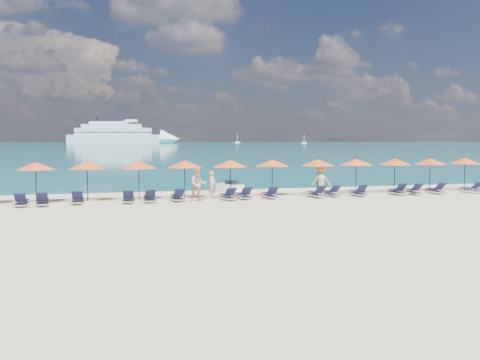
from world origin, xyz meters
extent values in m
plane|color=beige|center=(0.00, 0.00, 0.00)|extent=(1400.00, 1400.00, 0.00)
cube|color=#1FA9B2|center=(0.00, 660.00, 0.01)|extent=(1600.00, 1300.00, 0.01)
cube|color=white|center=(13.56, 573.91, 4.62)|extent=(102.12, 49.87, 9.23)
cone|color=white|center=(71.30, 554.49, 4.62)|extent=(25.72, 25.72, 20.31)
cube|color=white|center=(11.81, 574.50, 12.92)|extent=(81.99, 40.77, 7.38)
cube|color=white|center=(10.06, 575.09, 18.46)|extent=(64.08, 33.19, 4.62)
cube|color=white|center=(8.31, 575.67, 22.15)|extent=(43.95, 24.09, 3.23)
cube|color=black|center=(11.81, 574.50, 11.54)|extent=(83.02, 41.27, 0.83)
cube|color=black|center=(11.81, 574.50, 14.77)|extent=(80.97, 40.27, 0.83)
cylinder|color=black|center=(-3.76, 579.73, 25.85)|extent=(4.06, 4.06, 5.08)
cube|color=white|center=(203.88, 497.87, 0.71)|extent=(5.36, 1.79, 1.43)
cylinder|color=white|center=(203.88, 497.87, 5.36)|extent=(0.32, 0.32, 8.93)
cube|color=white|center=(155.02, 586.09, 0.82)|extent=(6.15, 2.05, 1.64)
cylinder|color=white|center=(155.02, 586.09, 6.15)|extent=(0.37, 0.37, 10.25)
cube|color=white|center=(0.87, 8.79, 0.26)|extent=(1.57, 2.18, 0.47)
cube|color=black|center=(0.95, 8.63, 0.60)|extent=(0.75, 0.96, 0.30)
cylinder|color=black|center=(0.65, 9.25, 0.73)|extent=(0.45, 0.25, 0.05)
imported|color=tan|center=(-1.20, 4.65, 0.82)|extent=(0.70, 0.70, 1.64)
imported|color=tan|center=(-2.24, 3.67, 0.96)|extent=(0.93, 0.54, 1.91)
imported|color=tan|center=(5.55, 4.57, 0.91)|extent=(1.29, 0.93, 1.81)
cylinder|color=black|center=(-10.82, 5.12, 1.10)|extent=(0.05, 0.05, 2.20)
cone|color=#F85523|center=(-10.82, 5.12, 2.02)|extent=(2.10, 2.10, 0.42)
sphere|color=black|center=(-10.82, 5.12, 2.24)|extent=(0.08, 0.08, 0.08)
cylinder|color=black|center=(-8.15, 5.23, 1.10)|extent=(0.05, 0.05, 2.20)
cone|color=#F85523|center=(-8.15, 5.23, 2.02)|extent=(2.10, 2.10, 0.42)
sphere|color=black|center=(-8.15, 5.23, 2.24)|extent=(0.08, 0.08, 0.08)
cylinder|color=black|center=(-5.35, 5.09, 1.10)|extent=(0.05, 0.05, 2.20)
cone|color=#F85523|center=(-5.35, 5.09, 2.02)|extent=(2.10, 2.10, 0.42)
sphere|color=black|center=(-5.35, 5.09, 2.24)|extent=(0.08, 0.08, 0.08)
cylinder|color=black|center=(-2.71, 5.30, 1.10)|extent=(0.05, 0.05, 2.20)
cone|color=#F85523|center=(-2.71, 5.30, 2.02)|extent=(2.10, 2.10, 0.42)
sphere|color=black|center=(-2.71, 5.30, 2.24)|extent=(0.08, 0.08, 0.08)
cylinder|color=black|center=(-0.03, 5.11, 1.10)|extent=(0.05, 0.05, 2.20)
cone|color=#F85523|center=(-0.03, 5.11, 2.02)|extent=(2.10, 2.10, 0.42)
sphere|color=black|center=(-0.03, 5.11, 2.24)|extent=(0.08, 0.08, 0.08)
cylinder|color=black|center=(2.68, 5.35, 1.10)|extent=(0.05, 0.05, 2.20)
cone|color=#F85523|center=(2.68, 5.35, 2.02)|extent=(2.10, 2.10, 0.42)
sphere|color=black|center=(2.68, 5.35, 2.24)|extent=(0.08, 0.08, 0.08)
cylinder|color=black|center=(5.54, 5.11, 1.10)|extent=(0.05, 0.05, 2.20)
cone|color=#F85523|center=(5.54, 5.11, 2.02)|extent=(2.10, 2.10, 0.42)
sphere|color=black|center=(5.54, 5.11, 2.24)|extent=(0.08, 0.08, 0.08)
cylinder|color=black|center=(8.29, 5.35, 1.10)|extent=(0.05, 0.05, 2.20)
cone|color=#F85523|center=(8.29, 5.35, 2.02)|extent=(2.10, 2.10, 0.42)
sphere|color=black|center=(8.29, 5.35, 2.24)|extent=(0.08, 0.08, 0.08)
cylinder|color=black|center=(10.94, 5.18, 1.10)|extent=(0.05, 0.05, 2.20)
cone|color=#F85523|center=(10.94, 5.18, 2.02)|extent=(2.10, 2.10, 0.42)
sphere|color=black|center=(10.94, 5.18, 2.24)|extent=(0.08, 0.08, 0.08)
cylinder|color=black|center=(13.53, 5.14, 1.10)|extent=(0.05, 0.05, 2.20)
cone|color=#F85523|center=(13.53, 5.14, 2.02)|extent=(2.10, 2.10, 0.42)
sphere|color=black|center=(13.53, 5.14, 2.24)|extent=(0.08, 0.08, 0.08)
cylinder|color=black|center=(16.28, 5.23, 1.10)|extent=(0.05, 0.05, 2.20)
cone|color=#F85523|center=(16.28, 5.23, 2.02)|extent=(2.10, 2.10, 0.42)
sphere|color=black|center=(16.28, 5.23, 2.24)|extent=(0.08, 0.08, 0.08)
cube|color=silver|center=(-11.39, 3.81, 0.14)|extent=(0.63, 1.70, 0.06)
cube|color=black|center=(-11.39, 4.06, 0.30)|extent=(0.56, 1.10, 0.04)
cube|color=black|center=(-11.40, 3.26, 0.55)|extent=(0.55, 0.54, 0.43)
cube|color=silver|center=(-10.38, 3.83, 0.14)|extent=(0.67, 1.72, 0.06)
cube|color=black|center=(-10.39, 4.08, 0.30)|extent=(0.58, 1.12, 0.04)
cube|color=black|center=(-10.36, 3.28, 0.55)|extent=(0.57, 0.55, 0.43)
cube|color=silver|center=(-8.65, 4.20, 0.14)|extent=(0.64, 1.71, 0.06)
cube|color=black|center=(-8.64, 4.45, 0.30)|extent=(0.56, 1.11, 0.04)
cube|color=black|center=(-8.65, 3.65, 0.55)|extent=(0.56, 0.54, 0.43)
cube|color=silver|center=(-6.01, 3.93, 0.14)|extent=(0.76, 1.75, 0.06)
cube|color=black|center=(-5.99, 4.18, 0.30)|extent=(0.64, 1.14, 0.04)
cube|color=black|center=(-6.05, 3.39, 0.55)|extent=(0.59, 0.58, 0.43)
cube|color=silver|center=(-4.88, 3.94, 0.14)|extent=(0.64, 1.71, 0.06)
cube|color=black|center=(-4.88, 4.19, 0.30)|extent=(0.56, 1.11, 0.04)
cube|color=black|center=(-4.89, 3.39, 0.55)|extent=(0.56, 0.54, 0.43)
cube|color=silver|center=(-3.32, 4.15, 0.14)|extent=(0.69, 1.72, 0.06)
cube|color=black|center=(-3.33, 4.40, 0.30)|extent=(0.59, 1.12, 0.04)
cube|color=black|center=(-3.30, 3.60, 0.55)|extent=(0.57, 0.56, 0.43)
cube|color=silver|center=(-0.47, 3.91, 0.14)|extent=(0.74, 1.74, 0.06)
cube|color=black|center=(-0.49, 4.16, 0.30)|extent=(0.62, 1.14, 0.04)
cube|color=black|center=(-0.43, 3.36, 0.55)|extent=(0.59, 0.57, 0.43)
cube|color=silver|center=(0.54, 4.15, 0.14)|extent=(0.69, 1.72, 0.06)
cube|color=black|center=(0.53, 4.40, 0.30)|extent=(0.60, 1.12, 0.04)
cube|color=black|center=(0.56, 3.60, 0.55)|extent=(0.57, 0.56, 0.43)
cube|color=silver|center=(2.11, 4.09, 0.14)|extent=(0.63, 1.70, 0.06)
cube|color=black|center=(2.11, 4.34, 0.30)|extent=(0.56, 1.10, 0.04)
cube|color=black|center=(2.11, 3.54, 0.55)|extent=(0.55, 0.54, 0.43)
cube|color=silver|center=(4.91, 3.82, 0.14)|extent=(0.73, 1.74, 0.06)
cube|color=black|center=(4.90, 4.07, 0.30)|extent=(0.62, 1.13, 0.04)
cube|color=black|center=(4.95, 3.27, 0.55)|extent=(0.58, 0.57, 0.43)
cube|color=silver|center=(5.99, 4.12, 0.14)|extent=(0.78, 1.75, 0.06)
cube|color=black|center=(5.96, 4.37, 0.30)|extent=(0.65, 1.15, 0.04)
cube|color=black|center=(6.04, 3.58, 0.55)|extent=(0.60, 0.59, 0.43)
cube|color=silver|center=(7.69, 3.88, 0.14)|extent=(0.72, 1.73, 0.06)
cube|color=black|center=(7.71, 4.13, 0.30)|extent=(0.61, 1.13, 0.04)
cube|color=black|center=(7.66, 3.33, 0.55)|extent=(0.58, 0.57, 0.43)
cube|color=silver|center=(10.42, 3.99, 0.14)|extent=(0.75, 1.74, 0.06)
cube|color=black|center=(10.44, 4.24, 0.30)|extent=(0.63, 1.14, 0.04)
cube|color=black|center=(10.38, 3.44, 0.55)|extent=(0.59, 0.58, 0.43)
cube|color=silver|center=(11.44, 3.85, 0.14)|extent=(0.71, 1.73, 0.06)
cube|color=black|center=(11.45, 4.10, 0.30)|extent=(0.61, 1.13, 0.04)
cube|color=black|center=(11.40, 3.30, 0.55)|extent=(0.58, 0.57, 0.43)
cube|color=silver|center=(13.15, 3.93, 0.14)|extent=(0.74, 1.74, 0.06)
cube|color=black|center=(13.17, 4.18, 0.30)|extent=(0.63, 1.14, 0.04)
cube|color=black|center=(13.11, 3.38, 0.55)|extent=(0.59, 0.57, 0.43)
cube|color=silver|center=(15.75, 3.91, 0.14)|extent=(0.74, 1.74, 0.06)
cube|color=black|center=(15.74, 4.16, 0.30)|extent=(0.63, 1.14, 0.04)
cube|color=black|center=(15.79, 3.36, 0.55)|extent=(0.59, 0.57, 0.43)
camera|label=1|loc=(-7.71, -25.41, 3.40)|focal=40.00mm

